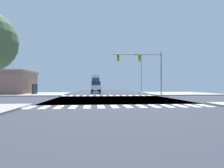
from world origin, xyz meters
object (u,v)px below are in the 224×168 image
(street_lamp, at_px, (140,70))
(box_truck_leading_1, at_px, (96,82))
(pickup_trailing_1, at_px, (96,87))
(sedan_nearside_1, at_px, (96,87))
(traffic_signal_mast, at_px, (142,63))

(street_lamp, height_order, box_truck_leading_1, street_lamp)
(box_truck_leading_1, height_order, pickup_trailing_1, box_truck_leading_1)
(street_lamp, relative_size, sedan_nearside_1, 1.96)
(street_lamp, height_order, pickup_trailing_1, street_lamp)
(pickup_trailing_1, bearing_deg, traffic_signal_mast, 125.27)
(sedan_nearside_1, relative_size, box_truck_leading_1, 0.60)
(box_truck_leading_1, xyz_separation_m, pickup_trailing_1, (0.00, -19.60, -1.27))
(street_lamp, distance_m, sedan_nearside_1, 13.91)
(sedan_nearside_1, distance_m, box_truck_leading_1, 8.17)
(traffic_signal_mast, bearing_deg, street_lamp, 77.44)
(traffic_signal_mast, bearing_deg, pickup_trailing_1, 125.27)
(sedan_nearside_1, relative_size, pickup_trailing_1, 0.84)
(sedan_nearside_1, bearing_deg, street_lamp, 137.31)
(traffic_signal_mast, xyz_separation_m, box_truck_leading_1, (-7.04, 29.55, -2.42))
(traffic_signal_mast, xyz_separation_m, pickup_trailing_1, (-7.04, 9.95, -3.70))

